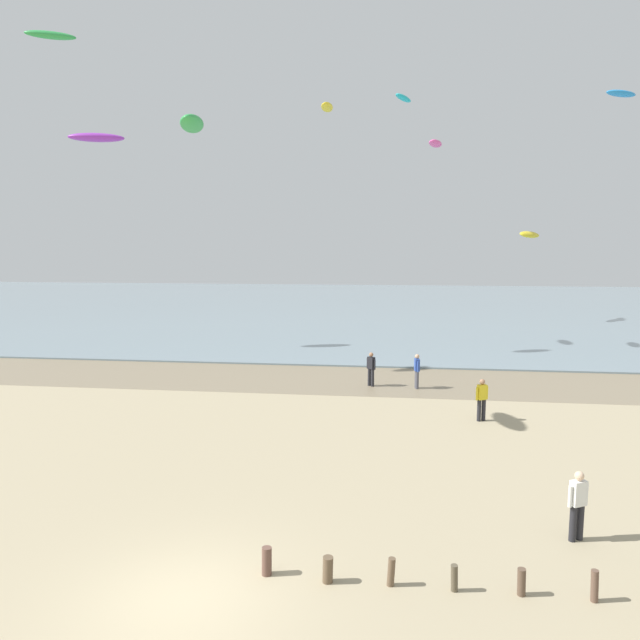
{
  "coord_description": "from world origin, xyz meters",
  "views": [
    {
      "loc": [
        3.99,
        -10.08,
        6.95
      ],
      "look_at": [
        1.5,
        10.07,
        4.33
      ],
      "focal_mm": 32.08,
      "sensor_mm": 36.0,
      "label": 1
    }
  ],
  "objects": [
    {
      "name": "ground_plane",
      "position": [
        0.0,
        0.0,
        0.0
      ],
      "size": [
        160.0,
        160.0,
        0.0
      ],
      "primitive_type": "plane",
      "color": "tan"
    },
    {
      "name": "wet_sand_strip",
      "position": [
        0.0,
        19.14,
        0.0
      ],
      "size": [
        120.0,
        6.49,
        0.01
      ],
      "primitive_type": "cube",
      "color": "#84755B",
      "rests_on": "ground"
    },
    {
      "name": "sea",
      "position": [
        0.0,
        57.38,
        0.05
      ],
      "size": [
        160.0,
        70.0,
        0.1
      ],
      "primitive_type": "cube",
      "color": "gray",
      "rests_on": "ground"
    },
    {
      "name": "person_nearest_camera",
      "position": [
        7.68,
        12.76,
        0.92
      ],
      "size": [
        0.51,
        0.37,
        1.71
      ],
      "color": "#232328",
      "rests_on": "ground"
    },
    {
      "name": "person_mid_beach",
      "position": [
        8.47,
        3.4,
        0.92
      ],
      "size": [
        0.52,
        0.36,
        1.71
      ],
      "color": "#232328",
      "rests_on": "ground"
    },
    {
      "name": "person_right_flank",
      "position": [
        3.09,
        17.98,
        0.92
      ],
      "size": [
        0.45,
        0.41,
        1.71
      ],
      "color": "#232328",
      "rests_on": "ground"
    },
    {
      "name": "person_far_down_beach",
      "position": [
        5.35,
        17.79,
        0.92
      ],
      "size": [
        0.27,
        0.56,
        1.71
      ],
      "color": "#4C4C56",
      "rests_on": "ground"
    },
    {
      "name": "kite_aloft_1",
      "position": [
        -3.16,
        10.39,
        11.3
      ],
      "size": [
        1.32,
        2.58,
        0.61
      ],
      "primitive_type": "ellipsoid",
      "rotation": [
        0.3,
        0.0,
        4.9
      ],
      "color": "green"
    },
    {
      "name": "kite_aloft_2",
      "position": [
        18.32,
        29.71,
        16.56
      ],
      "size": [
        2.48,
        1.85,
        0.4
      ],
      "primitive_type": "ellipsoid",
      "rotation": [
        -0.02,
        0.0,
        3.65
      ],
      "color": "#2384D1"
    },
    {
      "name": "kite_aloft_3",
      "position": [
        16.36,
        43.83,
        7.99
      ],
      "size": [
        2.93,
        3.24,
        0.88
      ],
      "primitive_type": "ellipsoid",
      "rotation": [
        0.41,
        0.0,
        0.89
      ],
      "color": "yellow"
    },
    {
      "name": "kite_aloft_5",
      "position": [
        4.85,
        42.23,
        19.78
      ],
      "size": [
        2.01,
        3.0,
        0.72
      ],
      "primitive_type": "ellipsoid",
      "rotation": [
        0.32,
        0.0,
        1.18
      ],
      "color": "#19B2B7"
    },
    {
      "name": "kite_aloft_6",
      "position": [
        -13.2,
        18.35,
        17.49
      ],
      "size": [
        2.55,
        1.81,
        0.58
      ],
      "primitive_type": "ellipsoid",
      "rotation": [
        0.27,
        0.0,
        0.44
      ],
      "color": "green"
    },
    {
      "name": "kite_aloft_7",
      "position": [
        6.75,
        28.92,
        13.6
      ],
      "size": [
        1.3,
        2.41,
        0.42
      ],
      "primitive_type": "ellipsoid",
      "rotation": [
        -0.07,
        0.0,
        1.32
      ],
      "color": "#E54C99"
    },
    {
      "name": "kite_aloft_8",
      "position": [
        -14.96,
        25.8,
        13.9
      ],
      "size": [
        3.68,
        2.12,
        0.62
      ],
      "primitive_type": "ellipsoid",
      "rotation": [
        0.05,
        0.0,
        0.3
      ],
      "color": "purple"
    },
    {
      "name": "kite_aloft_9",
      "position": [
        -0.35,
        28.85,
        16.06
      ],
      "size": [
        0.93,
        2.27,
        0.58
      ],
      "primitive_type": "ellipsoid",
      "rotation": [
        -0.35,
        0.0,
        1.51
      ],
      "color": "yellow"
    }
  ]
}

